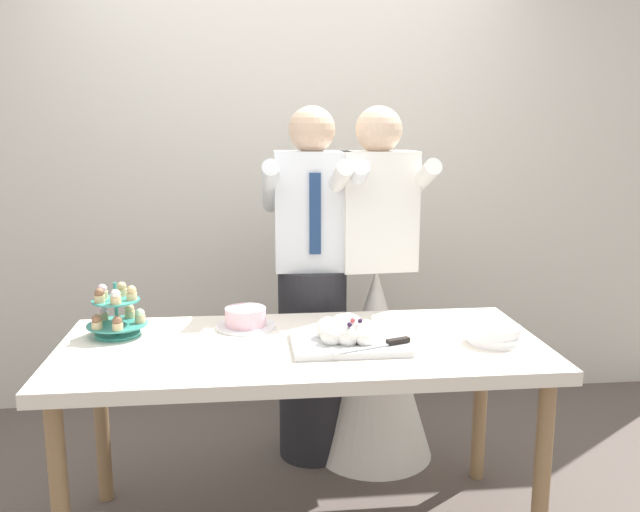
# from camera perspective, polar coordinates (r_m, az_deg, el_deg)

# --- Properties ---
(rear_wall) EXTENTS (5.20, 0.10, 2.90)m
(rear_wall) POSITION_cam_1_polar(r_m,az_deg,el_deg) (3.78, -3.32, 9.17)
(rear_wall) COLOR beige
(rear_wall) RESTS_ON ground_plane
(dessert_table) EXTENTS (1.80, 0.80, 0.78)m
(dessert_table) POSITION_cam_1_polar(r_m,az_deg,el_deg) (2.55, -1.53, -8.96)
(dessert_table) COLOR silver
(dessert_table) RESTS_ON ground_plane
(cupcake_stand) EXTENTS (0.23, 0.23, 0.21)m
(cupcake_stand) POSITION_cam_1_polar(r_m,az_deg,el_deg) (2.70, -16.90, -4.71)
(cupcake_stand) COLOR teal
(cupcake_stand) RESTS_ON dessert_table
(main_cake_tray) EXTENTS (0.43, 0.32, 0.12)m
(main_cake_tray) POSITION_cam_1_polar(r_m,az_deg,el_deg) (2.49, 2.37, -6.70)
(main_cake_tray) COLOR silver
(main_cake_tray) RESTS_ON dessert_table
(plate_stack) EXTENTS (0.20, 0.20, 0.07)m
(plate_stack) POSITION_cam_1_polar(r_m,az_deg,el_deg) (2.60, 14.56, -6.46)
(plate_stack) COLOR white
(plate_stack) RESTS_ON dessert_table
(round_cake) EXTENTS (0.24, 0.24, 0.08)m
(round_cake) POSITION_cam_1_polar(r_m,az_deg,el_deg) (2.72, -6.34, -5.33)
(round_cake) COLOR white
(round_cake) RESTS_ON dessert_table
(person_groom) EXTENTS (0.47, 0.50, 1.66)m
(person_groom) POSITION_cam_1_polar(r_m,az_deg,el_deg) (3.15, -0.65, -4.18)
(person_groom) COLOR #232328
(person_groom) RESTS_ON ground_plane
(person_bride) EXTENTS (0.56, 0.56, 1.66)m
(person_bride) POSITION_cam_1_polar(r_m,az_deg,el_deg) (3.21, 4.71, -6.98)
(person_bride) COLOR white
(person_bride) RESTS_ON ground_plane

